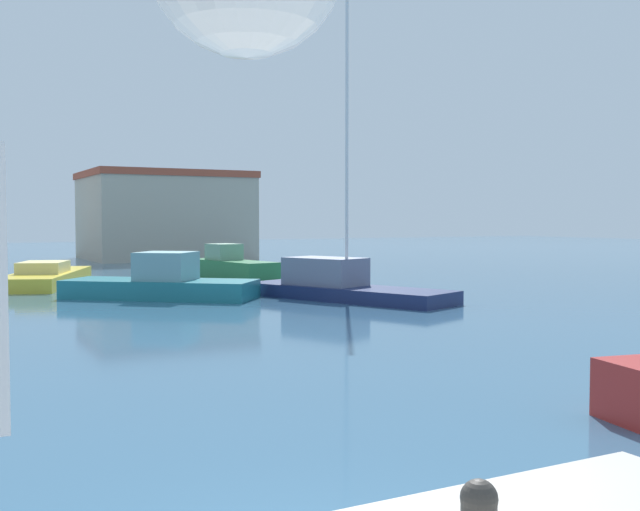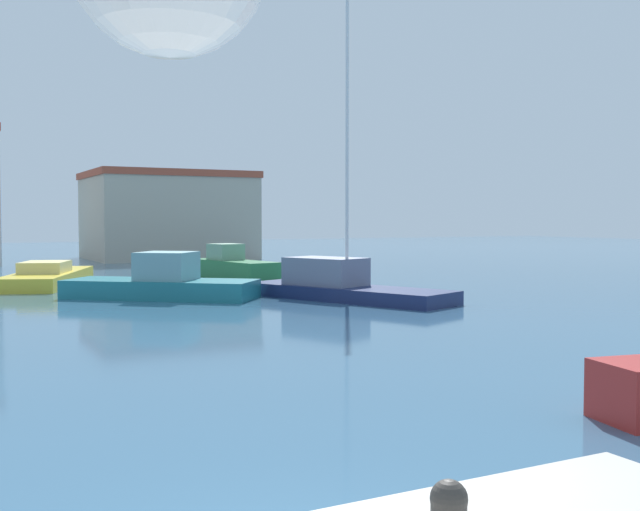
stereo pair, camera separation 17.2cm
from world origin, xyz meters
TOP-DOWN VIEW (x-y plane):
  - water at (15.00, 20.00)m, footprint 160.00×160.00m
  - sailboat_navy_mid_harbor at (11.20, 19.73)m, footprint 5.48×8.78m
  - motorboat_yellow_center_channel at (2.31, 31.25)m, footprint 5.44×9.05m
  - motorboat_green_distant_east at (11.25, 31.10)m, footprint 2.87×6.26m
  - motorboat_teal_near_pier at (5.34, 23.06)m, footprint 7.12×6.47m
  - warehouse_block at (13.84, 51.79)m, footprint 11.72×10.08m

SIDE VIEW (x-z plane):
  - water at x=15.00m, z-range 0.00..0.00m
  - motorboat_yellow_center_channel at x=2.31m, z-range -0.17..0.94m
  - motorboat_teal_near_pier at x=5.34m, z-range -0.31..1.46m
  - sailboat_navy_mid_harbor at x=11.20m, z-range -5.15..6.31m
  - motorboat_green_distant_east at x=11.25m, z-range -0.28..1.47m
  - warehouse_block at x=13.84m, z-range 0.01..6.60m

